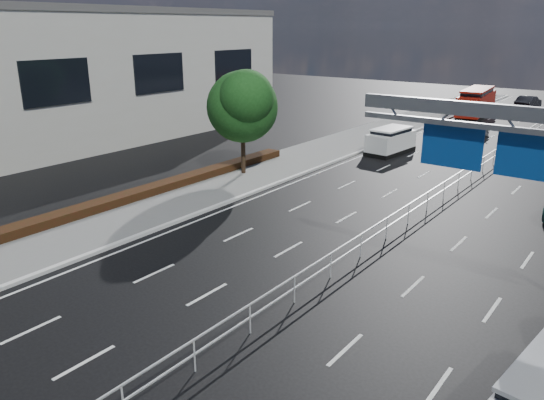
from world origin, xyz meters
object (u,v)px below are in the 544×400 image
Objects in this scene: white_minivan at (391,141)px; red_bus at (476,102)px; near_car_silver at (474,129)px; near_car_dark at (528,103)px.

red_bus is (-0.26, 21.23, 0.56)m from white_minivan.
white_minivan is 0.46× the size of red_bus.
white_minivan is 9.96m from near_car_silver.
near_car_dark is (3.11, 29.32, -0.15)m from white_minivan.
red_bus is at bearing 71.06° from near_car_dark.
red_bus is at bearing 95.53° from white_minivan.
red_bus reaches higher than white_minivan.
red_bus is 12.36m from near_car_silver.
white_minivan is 29.48m from near_car_dark.
near_car_dark is at bearing 88.77° from white_minivan.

